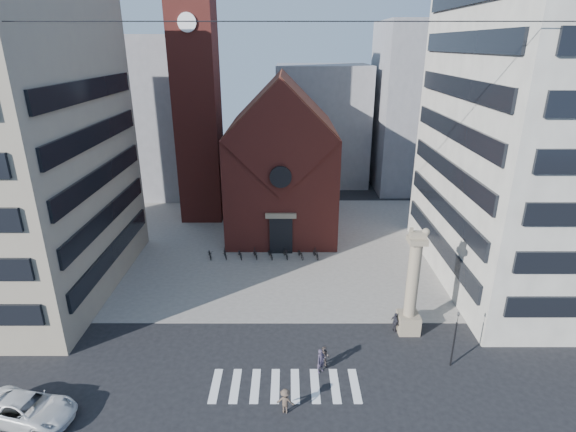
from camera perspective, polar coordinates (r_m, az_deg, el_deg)
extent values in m
plane|color=black|center=(33.59, -1.31, -17.33)|extent=(120.00, 120.00, 0.00)
cube|color=gray|center=(49.90, -0.84, -3.66)|extent=(46.00, 30.00, 0.05)
cube|color=maroon|center=(53.45, -0.79, 4.87)|extent=(12.00, 16.00, 12.00)
cube|color=brown|center=(52.51, -0.82, 11.30)|extent=(12.00, 15.40, 12.00)
cube|color=maroon|center=(44.30, -0.96, 9.48)|extent=(11.76, 0.50, 11.76)
cylinder|color=black|center=(44.69, -0.94, 4.97)|extent=(2.20, 0.30, 2.20)
cube|color=black|center=(47.13, -0.89, -2.57)|extent=(2.40, 0.30, 4.00)
cube|color=gray|center=(46.21, -0.91, 0.02)|extent=(3.20, 0.40, 0.50)
cube|color=maroon|center=(55.71, -11.48, 14.58)|extent=(5.00, 5.00, 30.00)
cylinder|color=white|center=(52.90, -12.72, 22.87)|extent=(2.00, 0.20, 2.00)
cube|color=beige|center=(45.12, 31.79, 11.80)|extent=(18.00, 22.00, 32.00)
cube|color=gray|center=(70.21, -17.57, 11.99)|extent=(16.00, 14.00, 22.00)
cube|color=gray|center=(72.52, 4.25, 11.54)|extent=(14.00, 12.00, 18.00)
cube|color=gray|center=(72.13, 17.61, 13.00)|extent=(16.00, 14.00, 24.00)
cube|color=gray|center=(36.75, 15.00, -12.95)|extent=(1.60, 1.60, 1.50)
cylinder|color=gray|center=(34.84, 15.57, -7.81)|extent=(0.90, 0.90, 6.00)
cube|color=gray|center=(33.46, 16.10, -2.99)|extent=(1.30, 1.30, 0.40)
cube|color=gray|center=(33.31, 16.17, -2.36)|extent=(1.20, 0.50, 0.55)
sphere|color=gray|center=(33.37, 17.12, -1.95)|extent=(0.56, 0.56, 0.56)
cube|color=gray|center=(33.02, 15.40, -1.73)|extent=(0.25, 0.15, 0.35)
cylinder|color=black|center=(33.67, 20.27, -15.03)|extent=(0.12, 0.12, 3.50)
imported|color=black|center=(32.50, 20.75, -11.94)|extent=(0.13, 0.16, 0.80)
imported|color=silver|center=(32.52, -30.18, -20.44)|extent=(6.07, 3.68, 1.57)
imported|color=#352E41|center=(31.84, 4.19, -17.88)|extent=(0.76, 0.73, 1.75)
imported|color=#574A45|center=(32.32, 4.66, -17.41)|extent=(0.86, 0.73, 1.58)
imported|color=#26252D|center=(36.43, 13.47, -13.01)|extent=(0.71, 1.03, 1.62)
imported|color=#4B3C32|center=(29.09, -0.34, -22.43)|extent=(1.16, 0.79, 1.66)
imported|color=black|center=(47.38, -9.88, -4.75)|extent=(1.09, 1.86, 0.93)
imported|color=black|center=(47.11, -8.00, -4.71)|extent=(0.95, 1.78, 1.03)
imported|color=black|center=(46.94, -6.09, -4.79)|extent=(1.09, 1.86, 0.93)
imported|color=black|center=(46.78, -4.17, -4.75)|extent=(0.95, 1.78, 1.03)
imported|color=black|center=(46.71, -2.24, -4.81)|extent=(1.09, 1.86, 0.93)
imported|color=black|center=(46.66, -0.31, -4.76)|extent=(0.95, 1.78, 1.03)
imported|color=black|center=(46.70, 1.63, -4.81)|extent=(1.09, 1.86, 0.93)
imported|color=black|center=(46.75, 3.56, -4.75)|extent=(0.95, 1.78, 1.03)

